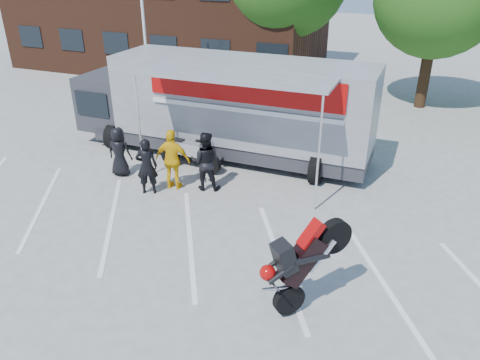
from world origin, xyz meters
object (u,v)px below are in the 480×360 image
Objects in this scene: spectator_leather_a at (119,152)px; stunt_bike_rider at (319,303)px; transporter_truck at (229,154)px; spectator_hivis at (173,160)px; spectator_leather_c at (205,161)px; parked_motorcycle at (191,169)px; spectator_leather_b at (147,166)px.

stunt_bike_rider is at bearing 146.09° from spectator_leather_a.
transporter_truck is 5.68× the size of spectator_hivis.
stunt_bike_rider is 1.21× the size of spectator_leather_c.
spectator_leather_b is at bearing 174.54° from parked_motorcycle.
spectator_leather_a is 1.69m from spectator_leather_b.
spectator_leather_c is at bearing 175.28° from spectator_leather_a.
parked_motorcycle is at bearing -113.88° from transporter_truck.
spectator_hivis reaches higher than spectator_leather_c.
spectator_hivis reaches higher than transporter_truck.
spectator_hivis is at bearing -170.89° from stunt_bike_rider.
spectator_leather_b is (-0.38, -1.98, 0.87)m from parked_motorcycle.
spectator_hivis is at bearing -167.16° from parked_motorcycle.
parked_motorcycle is 2.20m from spectator_leather_b.
spectator_leather_c is (0.39, -2.69, 0.91)m from transporter_truck.
spectator_leather_c is at bearing -165.80° from spectator_hivis.
transporter_truck is 3.22m from spectator_hivis.
spectator_hivis is (-5.37, 3.50, 0.95)m from stunt_bike_rider.
transporter_truck is 2.87m from spectator_leather_c.
transporter_truck is 4.85× the size of stunt_bike_rider.
transporter_truck is at bearing -131.79° from spectator_leather_b.
stunt_bike_rider is 6.48m from spectator_hivis.
spectator_leather_b reaches higher than transporter_truck.
spectator_leather_c is (1.10, -1.08, 0.91)m from parked_motorcycle.
spectator_hivis is at bearing 167.03° from spectator_leather_a.
parked_motorcycle is at bearing -179.35° from stunt_bike_rider.
spectator_leather_c reaches higher than spectator_leather_b.
spectator_leather_b is 0.80m from spectator_hivis.
parked_motorcycle is 1.34× the size of spectator_leather_b.
spectator_hivis is (2.07, -0.20, 0.14)m from spectator_leather_a.
spectator_leather_c reaches higher than parked_motorcycle.
spectator_hivis reaches higher than stunt_bike_rider.
stunt_bike_rider is 5.95m from spectator_leather_c.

